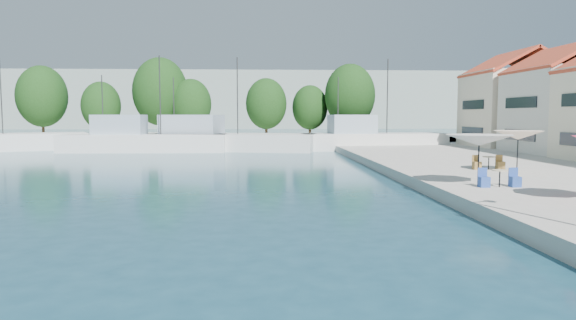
{
  "coord_description": "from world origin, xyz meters",
  "views": [
    {
      "loc": [
        -1.69,
        -0.06,
        3.75
      ],
      "look_at": [
        -0.35,
        26.0,
        1.47
      ],
      "focal_mm": 32.0,
      "sensor_mm": 36.0,
      "label": 1
    }
  ],
  "objects": [
    {
      "name": "trawler_02",
      "position": [
        -14.12,
        53.17,
        1.07
      ],
      "size": [
        16.63,
        4.42,
        10.2
      ],
      "rotation": [
        0.0,
        0.0,
        -0.01
      ],
      "color": "silver",
      "rests_on": "ground"
    },
    {
      "name": "hill_east",
      "position": [
        40.0,
        180.0,
        6.0
      ],
      "size": [
        140.0,
        40.0,
        12.0
      ],
      "primitive_type": "cube",
      "color": "gray",
      "rests_on": "ground"
    },
    {
      "name": "umbrella_white",
      "position": [
        8.14,
        22.64,
        2.62
      ],
      "size": [
        3.07,
        3.07,
        2.28
      ],
      "color": "black",
      "rests_on": "quay_right"
    },
    {
      "name": "building_06",
      "position": [
        24.0,
        51.0,
        5.5
      ],
      "size": [
        9.0,
        8.8,
        10.2
      ],
      "color": "beige",
      "rests_on": "quay_right"
    },
    {
      "name": "umbrella_cream",
      "position": [
        12.56,
        27.74,
        2.65
      ],
      "size": [
        2.75,
        2.75,
        2.3
      ],
      "color": "black",
      "rests_on": "quay_right"
    },
    {
      "name": "tree_05",
      "position": [
        -11.17,
        70.1,
        5.24
      ],
      "size": [
        5.43,
        5.43,
        8.04
      ],
      "color": "#3F2B19",
      "rests_on": "quay_far"
    },
    {
      "name": "tree_08",
      "position": [
        10.21,
        68.93,
        6.4
      ],
      "size": [
        6.79,
        6.79,
        10.04
      ],
      "color": "#3F2B19",
      "rests_on": "quay_far"
    },
    {
      "name": "quay_far",
      "position": [
        -8.0,
        67.0,
        0.3
      ],
      "size": [
        90.0,
        16.0,
        0.6
      ],
      "primitive_type": "cube",
      "color": "#AAA499",
      "rests_on": "ground"
    },
    {
      "name": "tree_02",
      "position": [
        -31.49,
        71.67,
        6.3
      ],
      "size": [
        6.67,
        6.67,
        9.88
      ],
      "color": "#3F2B19",
      "rests_on": "quay_far"
    },
    {
      "name": "tree_04",
      "position": [
        -15.49,
        71.21,
        6.95
      ],
      "size": [
        7.43,
        7.43,
        11.0
      ],
      "color": "#3F2B19",
      "rests_on": "quay_far"
    },
    {
      "name": "tree_03",
      "position": [
        -23.18,
        70.15,
        5.01
      ],
      "size": [
        5.17,
        5.17,
        7.65
      ],
      "color": "#3F2B19",
      "rests_on": "quay_far"
    },
    {
      "name": "trawler_03",
      "position": [
        -6.71,
        55.04,
        1.07
      ],
      "size": [
        21.04,
        9.92,
        10.2
      ],
      "rotation": [
        0.0,
        0.0,
        -0.24
      ],
      "color": "silver",
      "rests_on": "ground"
    },
    {
      "name": "cafe_table_02",
      "position": [
        8.75,
        21.79,
        0.89
      ],
      "size": [
        1.82,
        0.7,
        0.76
      ],
      "color": "black",
      "rests_on": "quay_right"
    },
    {
      "name": "building_05",
      "position": [
        24.0,
        42.0,
        5.26
      ],
      "size": [
        8.4,
        8.8,
        9.7
      ],
      "color": "silver",
      "rests_on": "quay_right"
    },
    {
      "name": "cafe_table_03",
      "position": [
        11.5,
        28.99,
        0.89
      ],
      "size": [
        1.82,
        0.7,
        0.76
      ],
      "color": "black",
      "rests_on": "quay_right"
    },
    {
      "name": "trawler_04",
      "position": [
        9.97,
        54.97,
        1.07
      ],
      "size": [
        16.1,
        5.88,
        10.2
      ],
      "rotation": [
        0.0,
        0.0,
        0.12
      ],
      "color": "silver",
      "rests_on": "ground"
    },
    {
      "name": "tree_06",
      "position": [
        -1.05,
        69.06,
        5.27
      ],
      "size": [
        5.47,
        5.47,
        8.1
      ],
      "color": "#3F2B19",
      "rests_on": "quay_far"
    },
    {
      "name": "hill_west",
      "position": [
        -30.0,
        160.0,
        8.0
      ],
      "size": [
        180.0,
        40.0,
        16.0
      ],
      "primitive_type": "cube",
      "color": "gray",
      "rests_on": "ground"
    },
    {
      "name": "tree_07",
      "position": [
        5.04,
        71.22,
        4.82
      ],
      "size": [
        4.94,
        4.94,
        7.31
      ],
      "color": "#3F2B19",
      "rests_on": "quay_far"
    }
  ]
}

